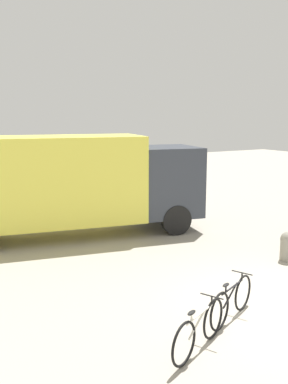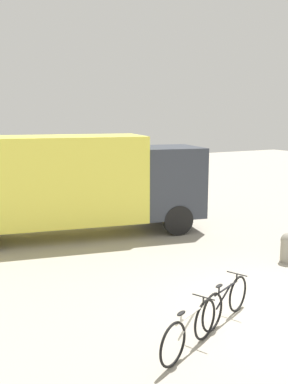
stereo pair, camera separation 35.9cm
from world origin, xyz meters
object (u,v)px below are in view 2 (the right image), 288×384
bicycle_near (190,330)px  bicycle_middle (226,302)px  delivery_truck (65,181)px  bollard_near_bench (288,246)px

bicycle_near → bicycle_middle: size_ratio=0.99×
delivery_truck → bollard_near_bench: delivery_truck is taller
bicycle_near → bicycle_middle: same height
bicycle_middle → bollard_near_bench: 4.11m
bicycle_middle → bollard_near_bench: bearing=3.6°
bicycle_middle → bicycle_near: bearing=-177.9°
delivery_truck → bicycle_middle: (0.84, -7.19, -1.43)m
bicycle_near → bollard_near_bench: (4.90, 2.46, 0.04)m
bollard_near_bench → delivery_truck: bearing=130.2°
bicycle_near → bollard_near_bench: size_ratio=2.02×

